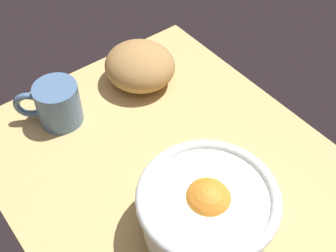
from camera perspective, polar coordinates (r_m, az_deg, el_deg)
ground_plane at (r=72.31cm, az=3.81°, el=-9.68°), size 76.84×52.05×3.00cm
fruit_bowl at (r=62.76cm, az=5.07°, el=-10.62°), size 19.90×19.90×10.79cm
bread_loaf at (r=86.04cm, az=-3.67°, el=7.82°), size 18.18×17.83×8.13cm
mug at (r=80.75cm, az=-14.29°, el=2.79°), size 8.99×10.86×8.01cm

